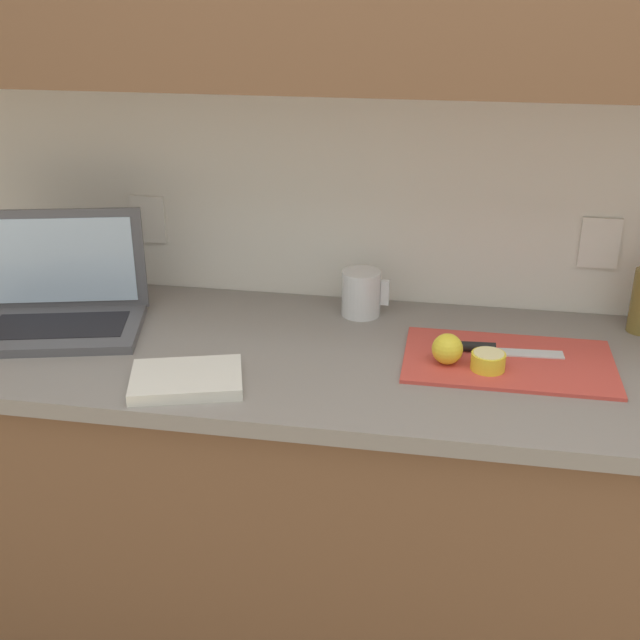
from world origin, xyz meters
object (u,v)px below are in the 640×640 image
Objects in this scene: knife at (483,348)px; lemon_half_cut at (488,361)px; measuring_cup at (361,293)px; cutting_board at (508,361)px; lemon_whole_beside at (447,349)px; laptop at (62,301)px.

lemon_half_cut reaches higher than knife.
measuring_cup reaches higher than knife.
lemon_whole_beside is at bearing -163.09° from cutting_board.
knife is 0.34m from measuring_cup.
cutting_board is at bearing -15.06° from laptop.
measuring_cup is (-0.29, 0.18, 0.04)m from knife.
lemon_half_cut is 0.09m from lemon_whole_beside.
cutting_board is 1.72× the size of knife.
lemon_half_cut is at bearing -130.47° from cutting_board.
knife is 3.92× the size of lemon_whole_beside.
measuring_cup is at bearing 145.01° from knife.
knife is at bearing -13.42° from laptop.
lemon_half_cut is (-0.04, -0.05, 0.02)m from cutting_board.
lemon_whole_beside is (-0.08, -0.07, 0.02)m from knife.
laptop is 0.95× the size of cutting_board.
laptop is at bearing 175.79° from lemon_half_cut.
knife is at bearing 152.08° from cutting_board.
cutting_board is 0.07m from lemon_half_cut.
knife reaches higher than cutting_board.
lemon_half_cut reaches higher than cutting_board.
lemon_whole_beside is at bearing -141.46° from knife.
laptop is 3.67× the size of measuring_cup.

